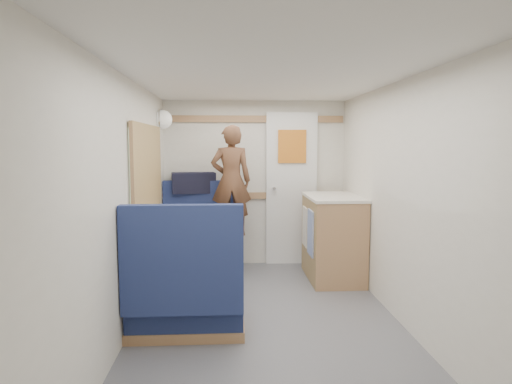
{
  "coord_description": "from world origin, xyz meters",
  "views": [
    {
      "loc": [
        -0.3,
        -3.31,
        1.48
      ],
      "look_at": [
        -0.06,
        0.9,
        1.03
      ],
      "focal_mm": 32.0,
      "sensor_mm": 36.0,
      "label": 1
    }
  ],
  "objects": [
    {
      "name": "floor",
      "position": [
        0.0,
        0.0,
        0.0
      ],
      "size": [
        4.5,
        4.5,
        0.0
      ],
      "primitive_type": "plane",
      "color": "#515156",
      "rests_on": "ground"
    },
    {
      "name": "ceiling",
      "position": [
        0.0,
        0.0,
        2.0
      ],
      "size": [
        4.5,
        4.5,
        0.0
      ],
      "primitive_type": "plane",
      "rotation": [
        3.14,
        0.0,
        0.0
      ],
      "color": "silver",
      "rests_on": "wall_back"
    },
    {
      "name": "wall_back",
      "position": [
        0.0,
        2.25,
        1.0
      ],
      "size": [
        2.2,
        0.02,
        2.0
      ],
      "primitive_type": "cube",
      "color": "silver",
      "rests_on": "floor"
    },
    {
      "name": "wall_left",
      "position": [
        -1.1,
        0.0,
        1.0
      ],
      "size": [
        0.02,
        4.5,
        2.0
      ],
      "primitive_type": "cube",
      "color": "silver",
      "rests_on": "floor"
    },
    {
      "name": "wall_right",
      "position": [
        1.1,
        0.0,
        1.0
      ],
      "size": [
        0.02,
        4.5,
        2.0
      ],
      "primitive_type": "cube",
      "color": "silver",
      "rests_on": "floor"
    },
    {
      "name": "oak_trim_low",
      "position": [
        0.0,
        2.23,
        0.85
      ],
      "size": [
        2.15,
        0.02,
        0.08
      ],
      "primitive_type": "cube",
      "color": "olive",
      "rests_on": "wall_back"
    },
    {
      "name": "oak_trim_high",
      "position": [
        0.0,
        2.23,
        1.78
      ],
      "size": [
        2.15,
        0.02,
        0.08
      ],
      "primitive_type": "cube",
      "color": "olive",
      "rests_on": "wall_back"
    },
    {
      "name": "side_window",
      "position": [
        -1.08,
        1.0,
        1.25
      ],
      "size": [
        0.04,
        1.3,
        0.72
      ],
      "primitive_type": "cube",
      "color": "#ACBFA2",
      "rests_on": "wall_left"
    },
    {
      "name": "rear_door",
      "position": [
        0.45,
        2.22,
        0.97
      ],
      "size": [
        0.62,
        0.12,
        1.86
      ],
      "color": "white",
      "rests_on": "wall_back"
    },
    {
      "name": "dinette_table",
      "position": [
        -0.65,
        1.0,
        0.57
      ],
      "size": [
        0.62,
        0.92,
        0.72
      ],
      "color": "white",
      "rests_on": "floor"
    },
    {
      "name": "bench_far",
      "position": [
        -0.65,
        1.86,
        0.3
      ],
      "size": [
        0.9,
        0.59,
        1.05
      ],
      "color": "navy",
      "rests_on": "floor"
    },
    {
      "name": "bench_near",
      "position": [
        -0.65,
        0.14,
        0.3
      ],
      "size": [
        0.9,
        0.59,
        1.05
      ],
      "color": "navy",
      "rests_on": "floor"
    },
    {
      "name": "ledge",
      "position": [
        -0.65,
        2.12,
        0.88
      ],
      "size": [
        0.9,
        0.14,
        0.04
      ],
      "primitive_type": "cube",
      "color": "olive",
      "rests_on": "bench_far"
    },
    {
      "name": "dome_light",
      "position": [
        -1.04,
        1.85,
        1.75
      ],
      "size": [
        0.2,
        0.2,
        0.2
      ],
      "primitive_type": "sphere",
      "color": "white",
      "rests_on": "wall_left"
    },
    {
      "name": "galley_counter",
      "position": [
        0.82,
        1.55,
        0.47
      ],
      "size": [
        0.57,
        0.92,
        0.92
      ],
      "color": "olive",
      "rests_on": "floor"
    },
    {
      "name": "person",
      "position": [
        -0.29,
        1.81,
        1.07
      ],
      "size": [
        0.46,
        0.31,
        1.24
      ],
      "primitive_type": "imported",
      "rotation": [
        0.0,
        0.0,
        3.18
      ],
      "color": "brown",
      "rests_on": "bench_far"
    },
    {
      "name": "duffel_bag",
      "position": [
        -0.74,
        2.12,
        1.02
      ],
      "size": [
        0.54,
        0.32,
        0.24
      ],
      "primitive_type": "cube",
      "rotation": [
        0.0,
        0.0,
        0.16
      ],
      "color": "black",
      "rests_on": "ledge"
    },
    {
      "name": "tray",
      "position": [
        -0.59,
        0.79,
        0.73
      ],
      "size": [
        0.38,
        0.44,
        0.02
      ],
      "primitive_type": "cube",
      "rotation": [
        0.0,
        0.0,
        0.29
      ],
      "color": "white",
      "rests_on": "dinette_table"
    },
    {
      "name": "orange_fruit",
      "position": [
        -0.43,
        0.72,
        0.77
      ],
      "size": [
        0.07,
        0.07,
        0.07
      ],
      "primitive_type": "sphere",
      "color": "#E5590A",
      "rests_on": "tray"
    },
    {
      "name": "cheese_block",
      "position": [
        -0.53,
        0.67,
        0.75
      ],
      "size": [
        0.1,
        0.08,
        0.03
      ],
      "primitive_type": "cube",
      "rotation": [
        0.0,
        0.0,
        -0.26
      ],
      "color": "#DDD080",
      "rests_on": "tray"
    },
    {
      "name": "wine_glass",
      "position": [
        -0.7,
        1.02,
        0.84
      ],
      "size": [
        0.08,
        0.08,
        0.17
      ],
      "color": "white",
      "rests_on": "dinette_table"
    },
    {
      "name": "tumbler_left",
      "position": [
        -0.84,
        0.65,
        0.78
      ],
      "size": [
        0.07,
        0.07,
        0.12
      ],
      "primitive_type": "cylinder",
      "color": "white",
      "rests_on": "dinette_table"
    },
    {
      "name": "tumbler_right",
      "position": [
        -0.54,
        1.12,
        0.78
      ],
      "size": [
        0.07,
        0.07,
        0.12
      ],
      "primitive_type": "cylinder",
      "color": "white",
      "rests_on": "dinette_table"
    },
    {
      "name": "beer_glass",
      "position": [
        -0.43,
        1.06,
        0.78
      ],
      "size": [
        0.07,
        0.07,
        0.11
      ],
      "primitive_type": "cylinder",
      "color": "brown",
      "rests_on": "dinette_table"
    },
    {
      "name": "pepper_grinder",
      "position": [
        -0.6,
        1.05,
        0.77
      ],
      "size": [
        0.04,
        0.04,
        0.1
      ],
      "primitive_type": "cylinder",
      "color": "black",
      "rests_on": "dinette_table"
    },
    {
      "name": "salt_grinder",
      "position": [
        -0.69,
        1.01,
        0.77
      ],
      "size": [
        0.04,
        0.04,
        0.1
      ],
      "primitive_type": "cylinder",
      "color": "silver",
      "rests_on": "dinette_table"
    },
    {
      "name": "bread_loaf",
      "position": [
        -0.52,
        1.36,
        0.77
      ],
      "size": [
        0.13,
        0.22,
        0.09
      ],
      "primitive_type": "cube",
      "rotation": [
        0.0,
        0.0,
        -0.07
      ],
      "color": "brown",
      "rests_on": "dinette_table"
    }
  ]
}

